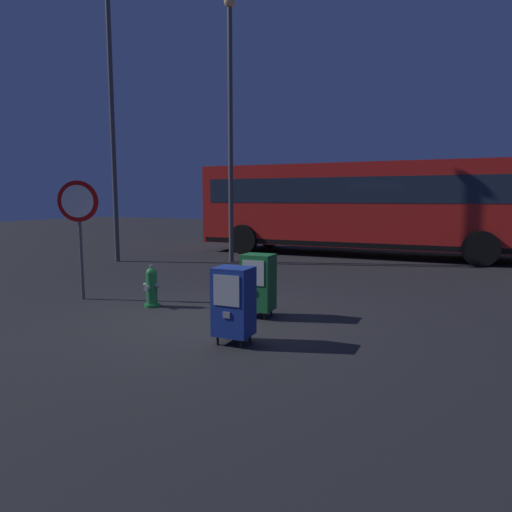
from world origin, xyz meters
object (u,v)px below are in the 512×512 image
fire_hydrant (152,287)px  bus_far (429,203)px  newspaper_box_primary (258,282)px  stop_sign (79,215)px  street_light_near_right (112,108)px  newspaper_box_secondary (234,301)px  street_light_far_left (230,113)px  bus_near (359,204)px

fire_hydrant → bus_far: bearing=73.9°
newspaper_box_primary → stop_sign: (-3.57, -0.16, 1.03)m
newspaper_box_primary → stop_sign: bearing=-177.4°
street_light_near_right → stop_sign: bearing=-56.4°
newspaper_box_primary → newspaper_box_secondary: bearing=-80.0°
street_light_near_right → newspaper_box_primary: bearing=-33.2°
stop_sign → bus_far: (5.40, 13.37, 0.11)m
fire_hydrant → stop_sign: size_ratio=0.33×
newspaper_box_primary → newspaper_box_secondary: 1.40m
fire_hydrant → street_light_far_left: street_light_far_left is taller
bus_far → bus_near: bearing=-109.3°
newspaper_box_primary → bus_near: bus_near is taller
bus_far → stop_sign: bearing=-107.2°
stop_sign → bus_near: bus_near is taller
newspaper_box_secondary → street_light_near_right: street_light_near_right is taller
street_light_far_left → newspaper_box_secondary: bearing=-63.0°
stop_sign → bus_far: bearing=68.0°
newspaper_box_primary → street_light_near_right: bearing=146.8°
fire_hydrant → newspaper_box_primary: (2.00, 0.11, 0.22)m
street_light_far_left → bus_far: bearing=56.4°
stop_sign → newspaper_box_primary: bearing=2.6°
newspaper_box_secondary → stop_sign: 4.13m
fire_hydrant → newspaper_box_secondary: bearing=-29.5°
stop_sign → bus_far: bus_far is taller
newspaper_box_secondary → stop_sign: bearing=162.2°
newspaper_box_secondary → bus_near: bus_near is taller
newspaper_box_primary → street_light_far_left: (-3.27, 5.52, 3.76)m
fire_hydrant → street_light_near_right: 7.50m
newspaper_box_secondary → street_light_far_left: 8.61m
street_light_near_right → street_light_far_left: street_light_near_right is taller
street_light_near_right → bus_far: bearing=47.1°
newspaper_box_secondary → newspaper_box_primary: bearing=100.0°
street_light_far_left → fire_hydrant: bearing=-77.3°
fire_hydrant → bus_far: (3.84, 13.32, 1.36)m
street_light_near_right → street_light_far_left: size_ratio=1.05×
fire_hydrant → stop_sign: (-1.56, -0.05, 1.25)m
bus_far → street_light_near_right: size_ratio=1.36×
street_light_far_left → bus_near: bearing=46.1°
stop_sign → street_light_near_right: (-2.92, 4.40, 2.91)m
bus_near → stop_sign: bearing=-111.3°
newspaper_box_secondary → street_light_near_right: bearing=140.1°
bus_near → newspaper_box_secondary: bearing=-88.2°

